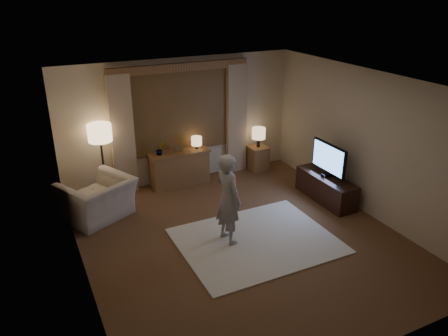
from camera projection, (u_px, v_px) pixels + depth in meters
room at (229, 155)px, 7.16m from camera, size 5.04×5.54×2.64m
rug at (256, 241)px, 7.21m from camera, size 2.50×2.00×0.02m
sideboard at (180, 169)px, 9.13m from camera, size 1.20×0.40×0.70m
picture_frame at (179, 149)px, 8.95m from camera, size 0.16×0.02×0.20m
plant at (160, 150)px, 8.77m from camera, size 0.17×0.13×0.30m
table_lamp_sideboard at (197, 141)px, 9.08m from camera, size 0.22×0.22×0.30m
floor_lamp at (100, 137)px, 8.14m from camera, size 0.45×0.45×1.53m
armchair at (98, 199)px, 7.80m from camera, size 1.47×1.40×0.74m
side_table at (258, 158)px, 9.87m from camera, size 0.40×0.40×0.56m
table_lamp_side at (259, 134)px, 9.64m from camera, size 0.30×0.30×0.44m
tv_stand at (326, 188)px, 8.50m from camera, size 0.45×1.40×0.50m
tv at (329, 159)px, 8.26m from camera, size 0.23×0.92×0.67m
person at (228, 199)px, 6.93m from camera, size 0.44×0.60×1.52m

